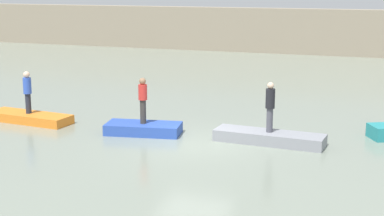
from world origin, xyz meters
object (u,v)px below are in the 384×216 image
object	(u,v)px
person_blue_shirt	(27,90)
person_dark_shirt	(270,104)
rowboat_orange	(29,118)
rowboat_grey	(269,138)
person_red_shirt	(143,98)
rowboat_blue	(143,129)

from	to	relation	value
person_blue_shirt	person_dark_shirt	distance (m)	9.75
rowboat_orange	rowboat_grey	xyz separation A→B (m)	(9.74, 0.17, 0.02)
rowboat_orange	person_blue_shirt	distance (m)	1.13
person_dark_shirt	rowboat_orange	bearing A→B (deg)	-179.02
rowboat_grey	person_blue_shirt	xyz separation A→B (m)	(-9.74, -0.17, 1.11)
rowboat_orange	person_red_shirt	xyz separation A→B (m)	(5.09, -0.14, 1.17)
rowboat_blue	rowboat_grey	xyz separation A→B (m)	(4.66, 0.31, 0.00)
rowboat_orange	person_dark_shirt	xyz separation A→B (m)	(9.74, 0.17, 1.21)
rowboat_grey	rowboat_blue	bearing A→B (deg)	-172.89
person_blue_shirt	person_dark_shirt	bearing A→B (deg)	0.98
person_blue_shirt	rowboat_grey	bearing A→B (deg)	0.98
rowboat_blue	person_dark_shirt	xyz separation A→B (m)	(4.66, 0.31, 1.19)
rowboat_grey	person_red_shirt	xyz separation A→B (m)	(-4.66, -0.31, 1.15)
rowboat_grey	person_dark_shirt	xyz separation A→B (m)	(0.00, 0.00, 1.18)
person_red_shirt	person_dark_shirt	world-z (taller)	person_dark_shirt
rowboat_orange	person_blue_shirt	bearing A→B (deg)	95.32
person_blue_shirt	person_dark_shirt	size ratio (longest dim) A/B	0.96
rowboat_blue	person_dark_shirt	size ratio (longest dim) A/B	1.56
person_red_shirt	rowboat_grey	bearing A→B (deg)	3.80
rowboat_orange	rowboat_grey	distance (m)	9.74
rowboat_orange	rowboat_blue	xyz separation A→B (m)	(5.09, -0.14, 0.02)
person_blue_shirt	person_dark_shirt	xyz separation A→B (m)	(9.74, 0.17, 0.08)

